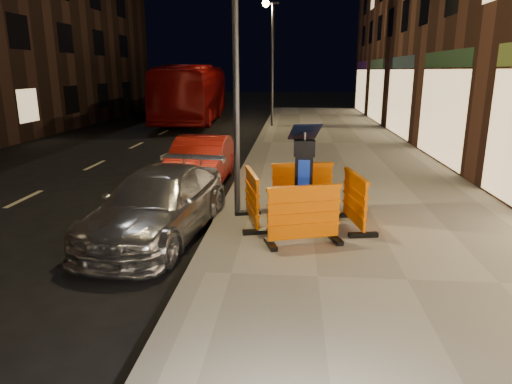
# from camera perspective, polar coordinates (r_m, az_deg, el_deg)

# --- Properties ---
(ground_plane) EXTENTS (120.00, 120.00, 0.00)m
(ground_plane) POSITION_cam_1_polar(r_m,az_deg,el_deg) (6.82, -7.54, -11.03)
(ground_plane) COLOR black
(ground_plane) RESTS_ON ground
(sidewalk) EXTENTS (6.00, 60.00, 0.15)m
(sidewalk) POSITION_cam_1_polar(r_m,az_deg,el_deg) (6.84, 18.32, -10.90)
(sidewalk) COLOR gray
(sidewalk) RESTS_ON ground
(kerb) EXTENTS (0.30, 60.00, 0.15)m
(kerb) POSITION_cam_1_polar(r_m,az_deg,el_deg) (6.78, -7.57, -10.46)
(kerb) COLOR slate
(kerb) RESTS_ON ground
(parking_kiosk) EXTENTS (0.68, 0.68, 1.80)m
(parking_kiosk) POSITION_cam_1_polar(r_m,az_deg,el_deg) (8.41, 5.95, 1.69)
(parking_kiosk) COLOR black
(parking_kiosk) RESTS_ON sidewalk
(barrier_front) EXTENTS (1.39, 0.89, 1.00)m
(barrier_front) POSITION_cam_1_polar(r_m,az_deg,el_deg) (7.61, 6.01, -2.88)
(barrier_front) COLOR #FF6C00
(barrier_front) RESTS_ON sidewalk
(barrier_back) EXTENTS (1.36, 0.73, 1.00)m
(barrier_back) POSITION_cam_1_polar(r_m,az_deg,el_deg) (9.43, 5.78, 0.66)
(barrier_back) COLOR #FF6C00
(barrier_back) RESTS_ON sidewalk
(barrier_kerbside) EXTENTS (0.83, 1.38, 1.00)m
(barrier_kerbside) POSITION_cam_1_polar(r_m,az_deg,el_deg) (8.54, -0.50, -0.78)
(barrier_kerbside) COLOR #FF6C00
(barrier_kerbside) RESTS_ON sidewalk
(barrier_bldgside) EXTENTS (0.75, 1.36, 1.00)m
(barrier_bldgside) POSITION_cam_1_polar(r_m,az_deg,el_deg) (8.59, 12.23, -1.04)
(barrier_bldgside) COLOR #FF6C00
(barrier_bldgside) RESTS_ON sidewalk
(car_silver) EXTENTS (2.22, 4.36, 1.21)m
(car_silver) POSITION_cam_1_polar(r_m,az_deg,el_deg) (8.69, -11.92, -5.36)
(car_silver) COLOR #B6B6BB
(car_silver) RESTS_ON ground
(car_red) EXTENTS (1.37, 3.85, 1.26)m
(car_red) POSITION_cam_1_polar(r_m,az_deg,el_deg) (12.36, -6.84, 0.97)
(car_red) COLOR #9D1911
(car_red) RESTS_ON ground
(bus_doubledecker) EXTENTS (3.40, 11.82, 3.26)m
(bus_doubledecker) POSITION_cam_1_polar(r_m,az_deg,el_deg) (27.98, -7.73, 8.77)
(bus_doubledecker) COLOR maroon
(bus_doubledecker) RESTS_ON ground
(street_lamp_mid) EXTENTS (0.12, 0.12, 6.00)m
(street_lamp_mid) POSITION_cam_1_polar(r_m,az_deg,el_deg) (9.05, -2.55, 16.09)
(street_lamp_mid) COLOR #3F3F44
(street_lamp_mid) RESTS_ON sidewalk
(street_lamp_far) EXTENTS (0.12, 0.12, 6.00)m
(street_lamp_far) POSITION_cam_1_polar(r_m,az_deg,el_deg) (24.00, 2.05, 15.41)
(street_lamp_far) COLOR #3F3F44
(street_lamp_far) RESTS_ON sidewalk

